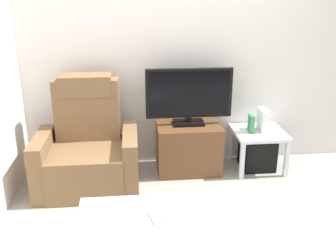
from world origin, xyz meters
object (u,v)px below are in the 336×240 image
subwoofer_box (257,153)px  cell_phone (156,217)px  tv_stand (188,147)px  book_upright (251,124)px  game_console (263,120)px  television (189,95)px  side_table (258,137)px  recliner_armchair (88,150)px  coffee_table (142,221)px

subwoofer_box → cell_phone: 1.92m
tv_stand → book_upright: (0.66, -0.03, 0.26)m
cell_phone → game_console: bearing=35.4°
television → side_table: television is taller
tv_stand → game_console: size_ratio=2.84×
tv_stand → recliner_armchair: 1.06m
tv_stand → coffee_table: (-0.53, -1.48, 0.12)m
game_console → television: bearing=178.3°
subwoofer_box → television: bearing=177.5°
subwoofer_box → game_console: 0.38m
book_upright → coffee_table: size_ratio=0.21×
subwoofer_box → coffee_table: 1.97m
tv_stand → game_console: bearing=-0.3°
book_upright → recliner_armchair: bearing=-173.8°
cell_phone → coffee_table: bearing=159.6°
television → subwoofer_box: bearing=-2.5°
book_upright → subwoofer_box: bearing=11.3°
game_console → tv_stand: bearing=179.7°
television → book_upright: 0.74m
tv_stand → television: television is taller
recliner_armchair → cell_phone: bearing=-53.1°
tv_stand → coffee_table: 1.58m
game_console → subwoofer_box: bearing=-164.1°
television → subwoofer_box: size_ratio=2.63×
side_table → game_console: 0.19m
recliner_armchair → subwoofer_box: recliner_armchair is taller
game_console → side_table: bearing=-164.1°
tv_stand → side_table: 0.77m
tv_stand → cell_phone: tv_stand is taller
subwoofer_box → cell_phone: (-1.21, -1.48, 0.24)m
tv_stand → game_console: game_console is taller
side_table → cell_phone: bearing=-129.3°
tv_stand → side_table: tv_stand is taller
television → recliner_armchair: television is taller
subwoofer_box → recliner_armchair: bearing=-173.5°
subwoofer_box → game_console: size_ratio=1.45×
recliner_armchair → side_table: bearing=18.4°
game_console → cell_phone: (-1.24, -1.49, -0.13)m
television → book_upright: (0.66, -0.05, -0.31)m
subwoofer_box → book_upright: 0.37m
recliner_armchair → tv_stand: bearing=23.8°
recliner_armchair → side_table: 1.81m
book_upright → coffee_table: book_upright is taller
recliner_armchair → book_upright: (1.70, 0.18, 0.15)m
subwoofer_box → coffee_table: bearing=-131.5°
subwoofer_box → game_console: (0.04, 0.01, 0.38)m
coffee_table → cell_phone: cell_phone is taller
television → game_console: television is taller
coffee_table → recliner_armchair: bearing=111.6°
book_upright → cell_phone: (-1.11, -1.46, -0.11)m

